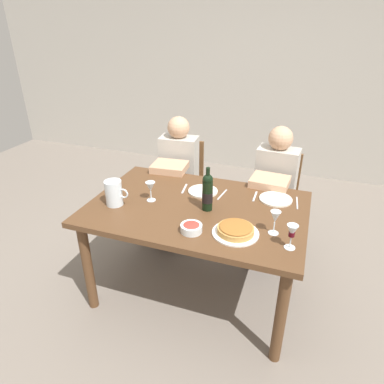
{
  "coord_description": "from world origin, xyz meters",
  "views": [
    {
      "loc": [
        0.67,
        -1.98,
        1.93
      ],
      "look_at": [
        -0.03,
        -0.0,
        0.87
      ],
      "focal_mm": 31.99,
      "sensor_mm": 36.0,
      "label": 1
    }
  ],
  "objects_px": {
    "wine_glass_right_diner": "(275,218)",
    "chair_right": "(276,194)",
    "dining_table": "(197,217)",
    "salad_bowl": "(191,227)",
    "water_pitcher": "(114,194)",
    "wine_glass_left_diner": "(150,187)",
    "dinner_plate_left_setting": "(203,191)",
    "chair_left": "(183,179)",
    "diner_left": "(176,178)",
    "wine_glass_centre": "(292,232)",
    "baked_tart": "(236,230)",
    "diner_right": "(272,193)",
    "wine_bottle": "(207,192)",
    "dinner_plate_right_setting": "(276,199)"
  },
  "relations": [
    {
      "from": "baked_tart",
      "to": "dinner_plate_left_setting",
      "type": "height_order",
      "value": "baked_tart"
    },
    {
      "from": "wine_glass_right_diner",
      "to": "chair_right",
      "type": "xyz_separation_m",
      "value": [
        -0.09,
        1.08,
        -0.37
      ]
    },
    {
      "from": "wine_glass_right_diner",
      "to": "dinner_plate_right_setting",
      "type": "relative_size",
      "value": 0.65
    },
    {
      "from": "chair_left",
      "to": "diner_left",
      "type": "distance_m",
      "value": 0.26
    },
    {
      "from": "dinner_plate_left_setting",
      "to": "chair_right",
      "type": "relative_size",
      "value": 0.26
    },
    {
      "from": "wine_glass_left_diner",
      "to": "chair_right",
      "type": "distance_m",
      "value": 1.29
    },
    {
      "from": "wine_glass_right_diner",
      "to": "chair_left",
      "type": "relative_size",
      "value": 0.18
    },
    {
      "from": "chair_right",
      "to": "diner_right",
      "type": "height_order",
      "value": "diner_right"
    },
    {
      "from": "baked_tart",
      "to": "diner_left",
      "type": "height_order",
      "value": "diner_left"
    },
    {
      "from": "chair_left",
      "to": "diner_left",
      "type": "bearing_deg",
      "value": 89.18
    },
    {
      "from": "water_pitcher",
      "to": "baked_tart",
      "type": "xyz_separation_m",
      "value": [
        0.88,
        -0.08,
        -0.05
      ]
    },
    {
      "from": "wine_bottle",
      "to": "diner_right",
      "type": "bearing_deg",
      "value": 62.62
    },
    {
      "from": "wine_bottle",
      "to": "wine_glass_left_diner",
      "type": "distance_m",
      "value": 0.42
    },
    {
      "from": "wine_glass_centre",
      "to": "dinner_plate_left_setting",
      "type": "xyz_separation_m",
      "value": [
        -0.69,
        0.51,
        -0.1
      ]
    },
    {
      "from": "baked_tart",
      "to": "diner_right",
      "type": "height_order",
      "value": "diner_right"
    },
    {
      "from": "wine_bottle",
      "to": "diner_left",
      "type": "bearing_deg",
      "value": 126.56
    },
    {
      "from": "chair_right",
      "to": "diner_right",
      "type": "bearing_deg",
      "value": 90.71
    },
    {
      "from": "wine_glass_right_diner",
      "to": "dinner_plate_left_setting",
      "type": "xyz_separation_m",
      "value": [
        -0.58,
        0.39,
        -0.1
      ]
    },
    {
      "from": "wine_glass_right_diner",
      "to": "chair_left",
      "type": "height_order",
      "value": "wine_glass_right_diner"
    },
    {
      "from": "salad_bowl",
      "to": "chair_left",
      "type": "distance_m",
      "value": 1.37
    },
    {
      "from": "diner_right",
      "to": "wine_glass_right_diner",
      "type": "bearing_deg",
      "value": 101.51
    },
    {
      "from": "water_pitcher",
      "to": "wine_glass_left_diner",
      "type": "distance_m",
      "value": 0.26
    },
    {
      "from": "dining_table",
      "to": "dinner_plate_right_setting",
      "type": "distance_m",
      "value": 0.59
    },
    {
      "from": "wine_bottle",
      "to": "dinner_plate_left_setting",
      "type": "height_order",
      "value": "wine_bottle"
    },
    {
      "from": "wine_glass_right_diner",
      "to": "baked_tart",
      "type": "bearing_deg",
      "value": -158.97
    },
    {
      "from": "dinner_plate_left_setting",
      "to": "chair_left",
      "type": "distance_m",
      "value": 0.86
    },
    {
      "from": "wine_glass_right_diner",
      "to": "dinner_plate_left_setting",
      "type": "height_order",
      "value": "wine_glass_right_diner"
    },
    {
      "from": "water_pitcher",
      "to": "dinner_plate_right_setting",
      "type": "xyz_separation_m",
      "value": [
        1.06,
        0.45,
        -0.07
      ]
    },
    {
      "from": "wine_glass_centre",
      "to": "dinner_plate_right_setting",
      "type": "xyz_separation_m",
      "value": [
        -0.15,
        0.56,
        -0.1
      ]
    },
    {
      "from": "dining_table",
      "to": "salad_bowl",
      "type": "relative_size",
      "value": 11.1
    },
    {
      "from": "diner_left",
      "to": "wine_glass_left_diner",
      "type": "bearing_deg",
      "value": 93.29
    },
    {
      "from": "salad_bowl",
      "to": "dinner_plate_left_setting",
      "type": "xyz_separation_m",
      "value": [
        -0.1,
        0.54,
        -0.02
      ]
    },
    {
      "from": "wine_glass_right_diner",
      "to": "diner_left",
      "type": "relative_size",
      "value": 0.13
    },
    {
      "from": "wine_bottle",
      "to": "wine_glass_left_diner",
      "type": "relative_size",
      "value": 2.15
    },
    {
      "from": "chair_left",
      "to": "diner_right",
      "type": "distance_m",
      "value": 0.94
    },
    {
      "from": "salad_bowl",
      "to": "wine_glass_centre",
      "type": "distance_m",
      "value": 0.59
    },
    {
      "from": "dining_table",
      "to": "wine_glass_right_diner",
      "type": "distance_m",
      "value": 0.61
    },
    {
      "from": "baked_tart",
      "to": "salad_bowl",
      "type": "relative_size",
      "value": 2.12
    },
    {
      "from": "dinner_plate_right_setting",
      "to": "chair_right",
      "type": "relative_size",
      "value": 0.27
    },
    {
      "from": "dining_table",
      "to": "diner_left",
      "type": "xyz_separation_m",
      "value": [
        -0.44,
        0.68,
        -0.05
      ]
    },
    {
      "from": "wine_bottle",
      "to": "wine_glass_right_diner",
      "type": "height_order",
      "value": "wine_bottle"
    },
    {
      "from": "diner_left",
      "to": "baked_tart",
      "type": "bearing_deg",
      "value": 124.86
    },
    {
      "from": "baked_tart",
      "to": "dinner_plate_right_setting",
      "type": "distance_m",
      "value": 0.55
    },
    {
      "from": "wine_bottle",
      "to": "dinner_plate_right_setting",
      "type": "height_order",
      "value": "wine_bottle"
    },
    {
      "from": "baked_tart",
      "to": "diner_right",
      "type": "relative_size",
      "value": 0.25
    },
    {
      "from": "wine_bottle",
      "to": "dinner_plate_right_setting",
      "type": "bearing_deg",
      "value": 34.97
    },
    {
      "from": "wine_glass_left_diner",
      "to": "wine_glass_right_diner",
      "type": "height_order",
      "value": "wine_glass_right_diner"
    },
    {
      "from": "wine_glass_right_diner",
      "to": "diner_left",
      "type": "xyz_separation_m",
      "value": [
        -0.99,
        0.85,
        -0.25
      ]
    },
    {
      "from": "dining_table",
      "to": "dinner_plate_left_setting",
      "type": "bearing_deg",
      "value": 97.06
    },
    {
      "from": "wine_glass_centre",
      "to": "chair_left",
      "type": "relative_size",
      "value": 0.17
    }
  ]
}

